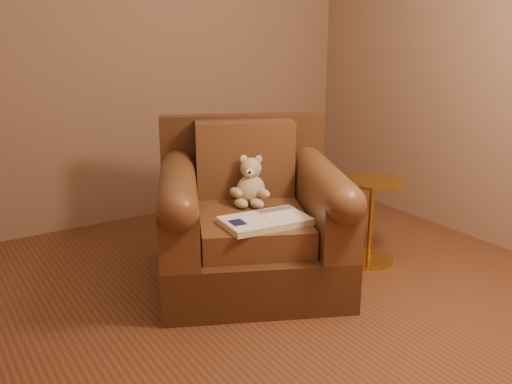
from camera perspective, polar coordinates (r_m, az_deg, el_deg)
floor at (r=3.12m, az=0.95°, el=-12.87°), size 4.00×4.00×0.00m
armchair at (r=3.47m, az=-0.58°, el=-2.98°), size 1.40×1.37×0.96m
teddy_bear at (r=3.49m, az=-0.55°, el=0.65°), size 0.23×0.25×0.31m
guidebook at (r=3.17m, az=0.94°, el=-2.90°), size 0.50×0.33×0.04m
side_table at (r=3.81m, az=11.40°, el=-2.54°), size 0.41×0.41×0.57m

